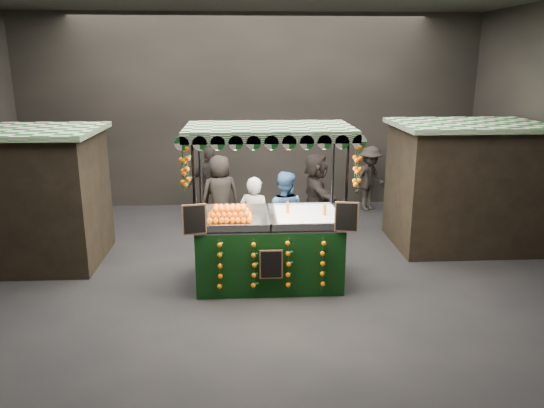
{
  "coord_description": "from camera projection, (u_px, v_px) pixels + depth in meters",
  "views": [
    {
      "loc": [
        -0.21,
        -8.89,
        3.81
      ],
      "look_at": [
        0.3,
        0.08,
        1.34
      ],
      "focal_mm": 34.54,
      "sensor_mm": 36.0,
      "label": 1
    }
  ],
  "objects": [
    {
      "name": "neighbour_stall_right",
      "position": [
        464.0,
        184.0,
        10.92
      ],
      "size": [
        3.0,
        2.2,
        2.6
      ],
      "color": "black",
      "rests_on": "ground"
    },
    {
      "name": "vendor_blue",
      "position": [
        284.0,
        216.0,
        10.2
      ],
      "size": [
        1.0,
        0.86,
        1.77
      ],
      "rotation": [
        0.0,
        0.0,
        2.89
      ],
      "color": "navy",
      "rests_on": "ground"
    },
    {
      "name": "shopper_1",
      "position": [
        442.0,
        194.0,
        11.55
      ],
      "size": [
        1.17,
        1.1,
        1.92
      ],
      "rotation": [
        0.0,
        0.0,
        -0.53
      ],
      "color": "#2D2824",
      "rests_on": "ground"
    },
    {
      "name": "market_hall",
      "position": [
        254.0,
        87.0,
        8.68
      ],
      "size": [
        12.1,
        10.1,
        5.05
      ],
      "color": "black",
      "rests_on": "ground"
    },
    {
      "name": "shopper_2",
      "position": [
        211.0,
        185.0,
        12.57
      ],
      "size": [
        1.1,
        0.52,
        1.82
      ],
      "rotation": [
        0.0,
        0.0,
        3.07
      ],
      "color": "#2B2623",
      "rests_on": "ground"
    },
    {
      "name": "shopper_0",
      "position": [
        66.0,
        193.0,
        12.02
      ],
      "size": [
        0.65,
        0.44,
        1.73
      ],
      "rotation": [
        0.0,
        0.0,
        -0.04
      ],
      "color": "#2D2724",
      "rests_on": "ground"
    },
    {
      "name": "shopper_5",
      "position": [
        316.0,
        194.0,
        11.68
      ],
      "size": [
        0.71,
        1.77,
        1.86
      ],
      "rotation": [
        0.0,
        0.0,
        1.67
      ],
      "color": "black",
      "rests_on": "ground"
    },
    {
      "name": "juice_stall",
      "position": [
        270.0,
        237.0,
        9.06
      ],
      "size": [
        2.86,
        1.68,
        2.77
      ],
      "color": "black",
      "rests_on": "ground"
    },
    {
      "name": "vendor_grey",
      "position": [
        254.0,
        221.0,
        9.99
      ],
      "size": [
        0.73,
        0.6,
        1.71
      ],
      "rotation": [
        0.0,
        0.0,
        2.79
      ],
      "color": "slate",
      "rests_on": "ground"
    },
    {
      "name": "shopper_3",
      "position": [
        370.0,
        178.0,
        13.62
      ],
      "size": [
        1.25,
        1.14,
        1.68
      ],
      "rotation": [
        0.0,
        0.0,
        0.61
      ],
      "color": "#2C2724",
      "rests_on": "ground"
    },
    {
      "name": "shopper_4",
      "position": [
        220.0,
        195.0,
        11.67
      ],
      "size": [
        1.03,
        0.85,
        1.81
      ],
      "rotation": [
        0.0,
        0.0,
        3.51
      ],
      "color": "#2B2623",
      "rests_on": "ground"
    },
    {
      "name": "ground",
      "position": [
        256.0,
        276.0,
        9.58
      ],
      "size": [
        12.0,
        12.0,
        0.0
      ],
      "primitive_type": "plane",
      "color": "black",
      "rests_on": "ground"
    },
    {
      "name": "neighbour_stall_left",
      "position": [
        23.0,
        196.0,
        9.96
      ],
      "size": [
        3.0,
        2.2,
        2.6
      ],
      "color": "black",
      "rests_on": "ground"
    }
  ]
}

